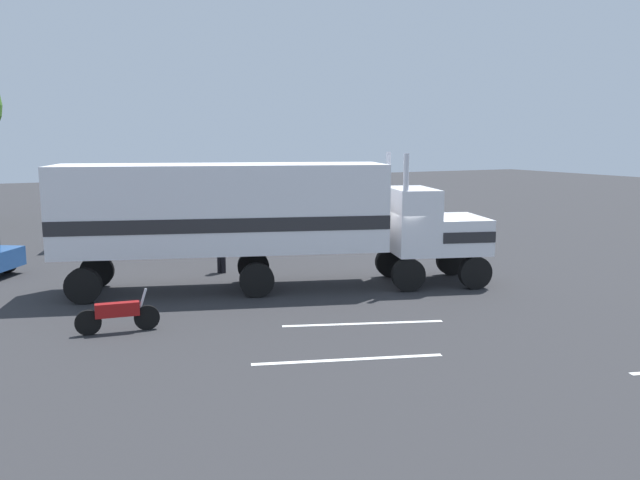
# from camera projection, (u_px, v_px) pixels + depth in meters

# --- Properties ---
(ground_plane) EXTENTS (120.00, 120.00, 0.00)m
(ground_plane) POSITION_uv_depth(u_px,v_px,m) (416.00, 282.00, 22.03)
(ground_plane) COLOR #2D2D30
(lane_stripe_near) EXTENTS (4.20, 1.63, 0.01)m
(lane_stripe_near) POSITION_uv_depth(u_px,v_px,m) (363.00, 324.00, 17.11)
(lane_stripe_near) COLOR silver
(lane_stripe_near) RESTS_ON ground_plane
(lane_stripe_mid) EXTENTS (4.24, 1.50, 0.01)m
(lane_stripe_mid) POSITION_uv_depth(u_px,v_px,m) (348.00, 360.00, 14.34)
(lane_stripe_mid) COLOR silver
(lane_stripe_mid) RESTS_ON ground_plane
(semi_truck) EXTENTS (14.24, 6.69, 4.50)m
(semi_truck) POSITION_uv_depth(u_px,v_px,m) (257.00, 214.00, 20.70)
(semi_truck) COLOR white
(semi_truck) RESTS_ON ground_plane
(person_bystander) EXTENTS (0.45, 0.47, 1.63)m
(person_bystander) POSITION_uv_depth(u_px,v_px,m) (221.00, 249.00, 23.47)
(person_bystander) COLOR black
(person_bystander) RESTS_ON ground_plane
(parked_bus) EXTENTS (11.28, 5.50, 3.40)m
(parked_bus) POSITION_uv_depth(u_px,v_px,m) (193.00, 200.00, 29.99)
(parked_bus) COLOR silver
(parked_bus) RESTS_ON ground_plane
(motorcycle) EXTENTS (2.11, 0.38, 1.12)m
(motorcycle) POSITION_uv_depth(u_px,v_px,m) (118.00, 314.00, 16.30)
(motorcycle) COLOR black
(motorcycle) RESTS_ON ground_plane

